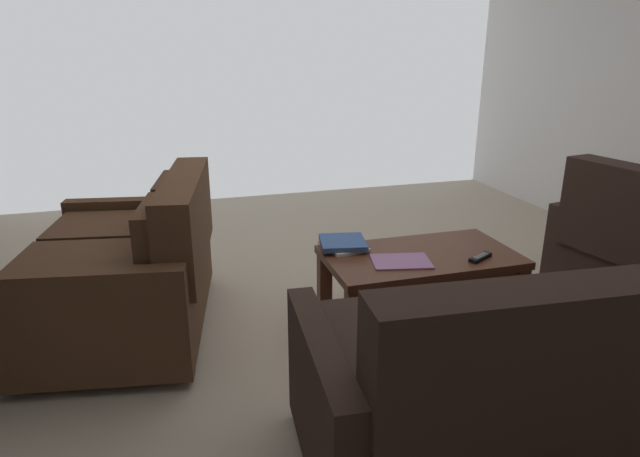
% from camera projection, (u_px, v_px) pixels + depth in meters
% --- Properties ---
extents(ground_plane, '(5.12, 5.66, 0.01)m').
position_uv_depth(ground_plane, '(353.00, 322.00, 3.08)').
color(ground_plane, tan).
extents(sofa_main, '(2.08, 0.95, 0.87)m').
position_uv_depth(sofa_main, '(585.00, 371.00, 1.95)').
color(sofa_main, black).
rests_on(sofa_main, ground).
extents(loveseat_near, '(1.06, 1.36, 0.85)m').
position_uv_depth(loveseat_near, '(131.00, 269.00, 2.87)').
color(loveseat_near, black).
rests_on(loveseat_near, ground).
extents(coffee_table, '(1.01, 0.56, 0.45)m').
position_uv_depth(coffee_table, '(420.00, 266.00, 2.87)').
color(coffee_table, '#4C2819').
rests_on(coffee_table, ground).
extents(book_stack, '(0.28, 0.28, 0.04)m').
position_uv_depth(book_stack, '(343.00, 244.00, 2.93)').
color(book_stack, silver).
rests_on(book_stack, coffee_table).
extents(tv_remote, '(0.16, 0.11, 0.02)m').
position_uv_depth(tv_remote, '(480.00, 257.00, 2.77)').
color(tv_remote, black).
rests_on(tv_remote, coffee_table).
extents(loose_magazine, '(0.33, 0.27, 0.01)m').
position_uv_depth(loose_magazine, '(401.00, 261.00, 2.74)').
color(loose_magazine, '#996699').
rests_on(loose_magazine, coffee_table).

